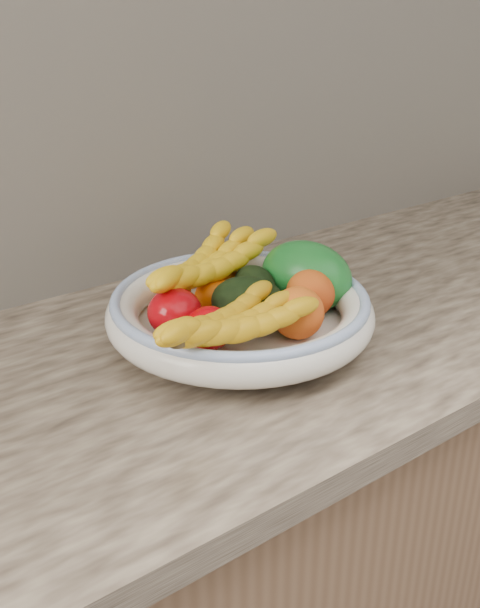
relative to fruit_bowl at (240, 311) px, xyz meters
name	(u,v)px	position (x,y,z in m)	size (l,w,h in m)	color
kitchen_counter	(232,552)	(0.00, 0.03, -0.48)	(2.44, 0.66, 1.40)	brown
fruit_bowl	(240,311)	(0.00, 0.00, 0.00)	(0.39, 0.39, 0.08)	silver
clementine_back_left	(175,290)	(-0.04, 0.11, 0.01)	(0.05, 0.05, 0.05)	#DE6404
clementine_back_right	(226,281)	(0.04, 0.10, 0.01)	(0.06, 0.06, 0.05)	orange
clementine_back_mid	(222,295)	(0.01, 0.05, 0.01)	(0.05, 0.05, 0.05)	#E85C04
clementine_extra	(213,296)	(-0.01, 0.06, 0.01)	(0.06, 0.06, 0.05)	#F26005
tomato_left	(175,313)	(-0.09, 0.03, 0.01)	(0.08, 0.08, 0.07)	#A9040B
tomato_near_left	(209,328)	(-0.08, -0.04, 0.01)	(0.07, 0.07, 0.06)	#BA0006
avocado_center	(248,303)	(0.01, -0.01, 0.02)	(0.08, 0.11, 0.08)	black
avocado_right	(254,286)	(0.05, 0.03, 0.02)	(0.06, 0.09, 0.06)	black
green_mango	(306,276)	(0.12, 0.00, 0.03)	(0.10, 0.15, 0.11)	#10581B
peach_front	(298,313)	(0.04, -0.08, 0.02)	(0.07, 0.07, 0.07)	orange
peach_right	(310,293)	(0.10, -0.05, 0.02)	(0.07, 0.07, 0.07)	orange
banana_bunch_back	(207,270)	(0.00, 0.08, 0.04)	(0.30, 0.11, 0.08)	yellow
banana_bunch_front	(232,328)	(-0.08, -0.09, 0.03)	(0.26, 0.11, 0.07)	gold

